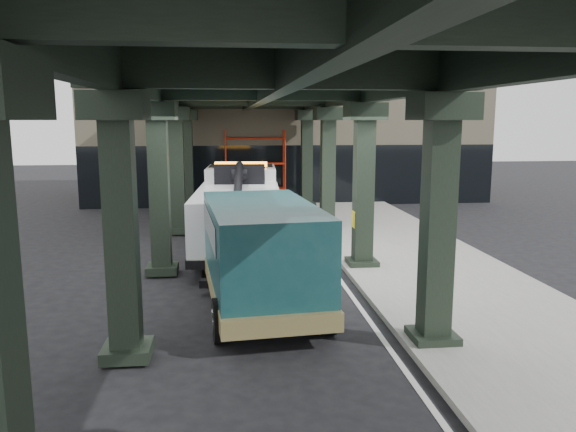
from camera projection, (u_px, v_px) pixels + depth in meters
ground at (284, 291)px, 14.96m from camera, size 90.00×90.00×0.00m
sidewalk at (422, 265)px, 17.39m from camera, size 5.00×40.00×0.15m
lane_stripe at (333, 269)px, 17.10m from camera, size 0.12×38.00×0.01m
viaduct at (263, 86)px, 15.96m from camera, size 7.40×32.00×6.40m
building at (283, 128)px, 34.10m from camera, size 22.00×10.00×8.00m
scaffolding at (255, 167)px, 28.95m from camera, size 3.08×0.88×4.00m
tow_truck at (240, 207)px, 19.74m from camera, size 3.19×9.51×3.08m
towed_van at (259, 251)px, 13.46m from camera, size 3.07×6.60×2.60m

